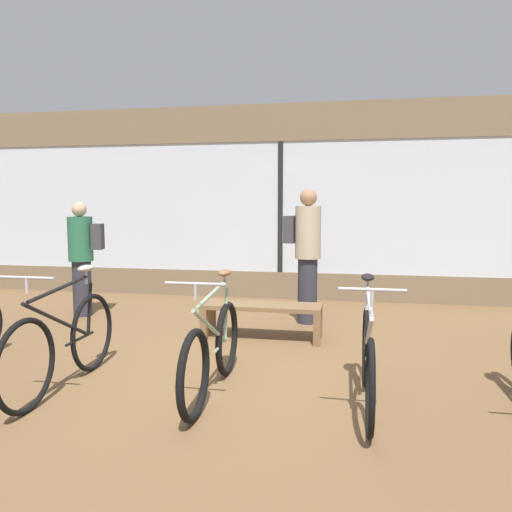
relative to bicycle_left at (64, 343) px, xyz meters
name	(u,v)px	position (x,y,z in m)	size (l,w,h in m)	color
ground_plane	(222,377)	(1.28, 0.52, -0.41)	(24.00, 24.00, 0.00)	brown
shop_back_wall	(281,201)	(1.28, 4.39, 1.23)	(12.00, 0.08, 3.20)	#7A664C
bicycle_left	(64,343)	(0.00, 0.00, 0.00)	(0.46, 1.74, 1.05)	black
bicycle_center	(213,350)	(1.30, 0.12, -0.03)	(0.46, 1.70, 1.02)	black
bicycle_right	(368,358)	(2.57, 0.10, -0.02)	(0.46, 1.68, 1.02)	black
display_bench	(262,310)	(1.41, 1.88, -0.06)	(1.40, 0.44, 0.42)	brown
customer_near_rack	(82,255)	(-1.30, 2.61, 0.46)	(0.54, 0.42, 1.61)	#2D2D38
customer_by_window	(307,251)	(1.85, 2.77, 0.56)	(0.53, 0.40, 1.78)	#2D2D38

